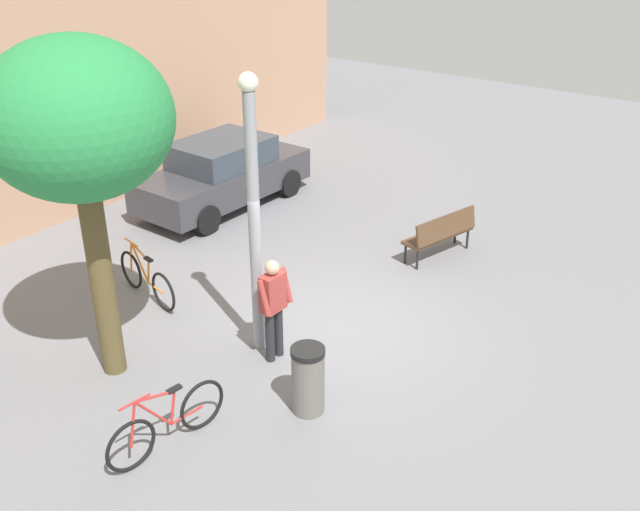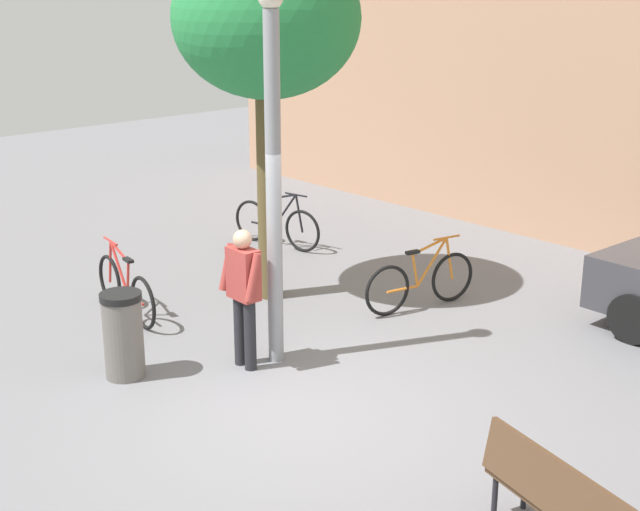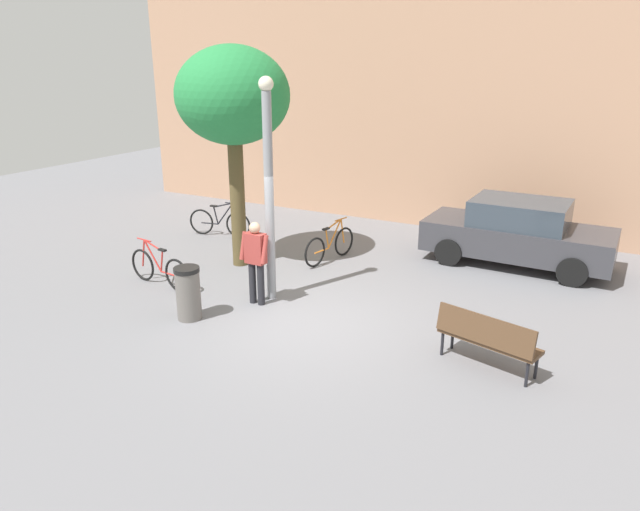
% 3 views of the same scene
% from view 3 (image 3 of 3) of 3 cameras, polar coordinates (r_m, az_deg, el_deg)
% --- Properties ---
extents(ground_plane, '(36.00, 36.00, 0.00)m').
position_cam_3_polar(ground_plane, '(10.85, -1.93, -6.46)').
color(ground_plane, slate).
extents(building_facade, '(19.95, 2.00, 9.76)m').
position_cam_3_polar(building_facade, '(17.51, 12.40, 19.18)').
color(building_facade, tan).
rests_on(building_facade, ground_plane).
extents(lamppost, '(0.28, 0.28, 4.32)m').
position_cam_3_polar(lamppost, '(11.24, -5.03, 6.95)').
color(lamppost, gray).
rests_on(lamppost, ground_plane).
extents(person_by_lamppost, '(0.60, 0.29, 1.67)m').
position_cam_3_polar(person_by_lamppost, '(11.33, -6.32, -0.19)').
color(person_by_lamppost, '#232328').
rests_on(person_by_lamppost, ground_plane).
extents(park_bench, '(1.67, 0.87, 0.92)m').
position_cam_3_polar(park_bench, '(9.43, 16.01, -7.65)').
color(park_bench, '#513823').
rests_on(park_bench, ground_plane).
extents(plaza_tree, '(2.49, 2.49, 4.92)m').
position_cam_3_polar(plaza_tree, '(13.15, -8.52, 14.97)').
color(plaza_tree, brown).
rests_on(plaza_tree, ground_plane).
extents(bicycle_red, '(1.80, 0.29, 0.97)m').
position_cam_3_polar(bicycle_red, '(12.84, -15.46, -1.24)').
color(bicycle_red, black).
rests_on(bicycle_red, ground_plane).
extents(bicycle_orange, '(0.42, 1.78, 0.97)m').
position_cam_3_polar(bicycle_orange, '(13.90, 0.99, 0.99)').
color(bicycle_orange, black).
rests_on(bicycle_orange, ground_plane).
extents(bicycle_black, '(1.79, 0.40, 0.97)m').
position_cam_3_polar(bicycle_black, '(16.11, -9.76, 3.22)').
color(bicycle_black, black).
rests_on(bicycle_black, ground_plane).
extents(parked_car_charcoal, '(4.24, 1.91, 1.55)m').
position_cam_3_polar(parked_car_charcoal, '(14.29, 18.76, 2.11)').
color(parked_car_charcoal, '#38383D').
rests_on(parked_car_charcoal, ground_plane).
extents(trash_bin, '(0.47, 0.47, 1.01)m').
position_cam_3_polar(trash_bin, '(11.04, -12.76, -3.60)').
color(trash_bin, '#66605B').
rests_on(trash_bin, ground_plane).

